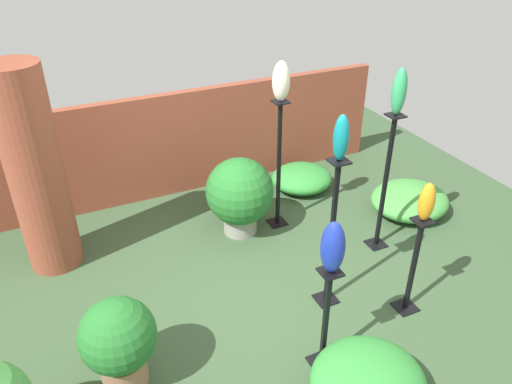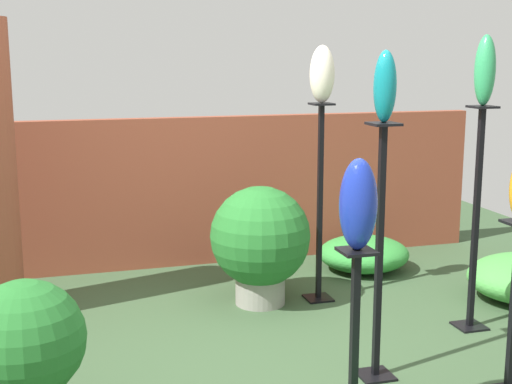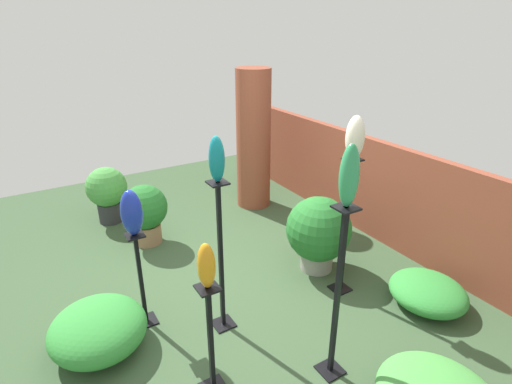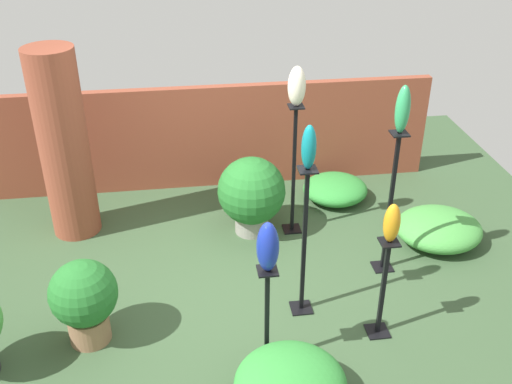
% 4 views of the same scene
% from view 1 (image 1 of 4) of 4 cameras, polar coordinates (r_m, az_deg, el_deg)
% --- Properties ---
extents(ground_plane, '(8.00, 8.00, 0.00)m').
position_cam_1_polar(ground_plane, '(4.95, -0.94, -11.72)').
color(ground_plane, '#385133').
extents(brick_wall_back, '(5.60, 0.12, 1.33)m').
position_cam_1_polar(brick_wall_back, '(6.34, -9.22, 5.41)').
color(brick_wall_back, brown).
rests_on(brick_wall_back, ground).
extents(brick_pillar, '(0.53, 0.53, 2.12)m').
position_cam_1_polar(brick_pillar, '(5.21, -23.86, 2.02)').
color(brick_pillar, brown).
rests_on(brick_pillar, ground).
extents(pedestal_ivory, '(0.20, 0.20, 1.52)m').
position_cam_1_polar(pedestal_ivory, '(5.56, 2.61, 2.46)').
color(pedestal_ivory, black).
rests_on(pedestal_ivory, ground).
extents(pedestal_cobalt, '(0.20, 0.20, 0.98)m').
position_cam_1_polar(pedestal_cobalt, '(4.09, 7.91, -14.74)').
color(pedestal_cobalt, black).
rests_on(pedestal_cobalt, ground).
extents(pedestal_amber, '(0.20, 0.20, 0.99)m').
position_cam_1_polar(pedestal_amber, '(4.74, 17.46, -8.54)').
color(pedestal_amber, black).
rests_on(pedestal_amber, ground).
extents(pedestal_teal, '(0.20, 0.20, 1.50)m').
position_cam_1_polar(pedestal_teal, '(4.51, 8.59, -5.56)').
color(pedestal_teal, black).
rests_on(pedestal_teal, ground).
extents(pedestal_jade, '(0.20, 0.20, 1.54)m').
position_cam_1_polar(pedestal_jade, '(5.35, 14.44, 0.32)').
color(pedestal_jade, black).
rests_on(pedestal_jade, ground).
extents(art_vase_ivory, '(0.18, 0.17, 0.42)m').
position_cam_1_polar(art_vase_ivory, '(5.16, 2.88, 12.53)').
color(art_vase_ivory, beige).
rests_on(art_vase_ivory, pedestal_ivory).
extents(art_vase_cobalt, '(0.17, 0.19, 0.43)m').
position_cam_1_polar(art_vase_cobalt, '(3.59, 8.76, -6.30)').
color(art_vase_cobalt, '#192D9E').
rests_on(art_vase_cobalt, pedestal_cobalt).
extents(art_vase_amber, '(0.14, 0.13, 0.36)m').
position_cam_1_polar(art_vase_amber, '(4.33, 18.93, -1.09)').
color(art_vase_amber, orange).
rests_on(art_vase_amber, pedestal_amber).
extents(art_vase_teal, '(0.12, 0.14, 0.40)m').
position_cam_1_polar(art_vase_teal, '(4.00, 9.70, 6.11)').
color(art_vase_teal, '#0F727A').
rests_on(art_vase_teal, pedestal_teal).
extents(art_vase_jade, '(0.13, 0.14, 0.46)m').
position_cam_1_polar(art_vase_jade, '(4.92, 16.05, 10.97)').
color(art_vase_jade, '#2D9356').
rests_on(art_vase_jade, pedestal_jade).
extents(potted_plant_front_right, '(0.76, 0.76, 0.91)m').
position_cam_1_polar(potted_plant_front_right, '(5.52, -1.87, -0.17)').
color(potted_plant_front_right, gray).
rests_on(potted_plant_front_right, ground).
extents(potted_plant_walkway_edge, '(0.59, 0.59, 0.81)m').
position_cam_1_polar(potted_plant_walkway_edge, '(4.05, -15.43, -16.07)').
color(potted_plant_walkway_edge, '#936B4C').
rests_on(potted_plant_walkway_edge, ground).
extents(foliage_bed_east, '(0.95, 0.87, 0.34)m').
position_cam_1_polar(foliage_bed_east, '(6.31, 17.15, -0.89)').
color(foliage_bed_east, '#479942').
rests_on(foliage_bed_east, ground).
extents(foliage_bed_west, '(0.88, 0.85, 0.41)m').
position_cam_1_polar(foliage_bed_west, '(4.08, 12.70, -20.50)').
color(foliage_bed_west, '#338C38').
rests_on(foliage_bed_west, ground).
extents(foliage_bed_center, '(0.80, 0.75, 0.30)m').
position_cam_1_polar(foliage_bed_center, '(6.57, 5.24, 1.58)').
color(foliage_bed_center, '#338C38').
rests_on(foliage_bed_center, ground).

